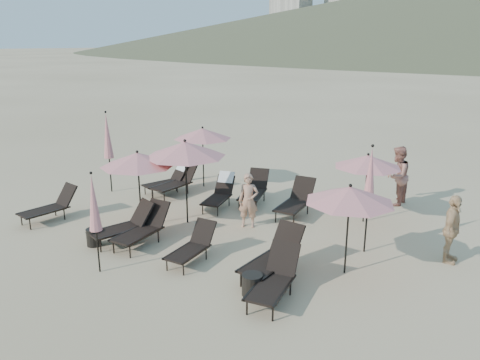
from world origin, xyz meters
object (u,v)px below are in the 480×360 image
Objects in this scene: umbrella_open_3 at (203,134)px; side_table_1 at (252,285)px; beachgoer_c at (452,229)px; lounger_10 at (296,200)px; umbrella_open_0 at (138,159)px; umbrella_open_1 at (185,149)px; lounger_1 at (124,225)px; side_table_0 at (94,237)px; beachgoer_b at (397,176)px; umbrella_closed_1 at (370,178)px; lounger_6 at (176,181)px; lounger_9 at (254,189)px; umbrella_open_4 at (368,161)px; lounger_0 at (51,206)px; umbrella_closed_2 at (107,136)px; lounger_2 at (143,227)px; umbrella_closed_0 at (94,203)px; lounger_8 at (220,192)px; beachgoer_a at (249,201)px; umbrella_open_2 at (350,195)px; lounger_4 at (274,256)px; lounger_5 at (274,278)px; lounger_7 at (170,178)px; lounger_3 at (192,246)px.

side_table_1 is (5.52, -5.45, -1.72)m from umbrella_open_3.
umbrella_open_3 is 1.33× the size of beachgoer_c.
umbrella_open_0 is at bearing -140.50° from lounger_10.
lounger_1 is at bearing -105.22° from umbrella_open_1.
side_table_0 is 0.24× the size of beachgoer_b.
side_table_0 is 0.27× the size of beachgoer_c.
lounger_1 is 0.66× the size of umbrella_closed_1.
side_table_0 is at bearing -72.38° from lounger_6.
lounger_9 is 4.07× the size of side_table_1.
umbrella_open_4 is at bearing 34.49° from umbrella_open_1.
umbrella_closed_2 is at bearing 110.24° from lounger_0.
beachgoer_c reaches higher than lounger_2.
umbrella_closed_0 is (3.74, -1.40, 1.20)m from lounger_0.
lounger_10 is 0.75× the size of umbrella_open_1.
lounger_8 is 1.10× the size of beachgoer_a.
umbrella_open_1 is 3.55m from umbrella_open_3.
umbrella_closed_0 reaches higher than umbrella_open_2.
side_table_0 is (-0.44, -0.65, -0.23)m from lounger_1.
lounger_8 is 0.93× the size of lounger_9.
lounger_4 reaches higher than lounger_6.
lounger_5 is at bearing -41.70° from umbrella_open_3.
umbrella_open_0 is 4.85× the size of side_table_0.
beachgoer_c reaches higher than lounger_0.
lounger_7 is 9.21m from beachgoer_c.
umbrella_closed_1 is (5.47, 2.84, 1.45)m from lounger_1.
lounger_7 is 2.53m from umbrella_closed_2.
lounger_4 is (1.96, 0.45, 0.08)m from lounger_3.
umbrella_open_0 is (-3.25, -3.20, 1.47)m from lounger_10.
lounger_6 is at bearing 76.78° from lounger_0.
beachgoer_c is (7.75, 4.06, 0.60)m from side_table_0.
lounger_2 is at bearing -69.36° from umbrella_open_3.
beachgoer_b is (8.65, 4.14, -1.02)m from umbrella_closed_2.
lounger_4 is 0.83× the size of umbrella_open_3.
lounger_8 reaches higher than side_table_1.
lounger_5 is at bearing -71.38° from lounger_9.
umbrella_open_4 is 0.87× the size of umbrella_closed_0.
umbrella_open_1 reaches higher than umbrella_closed_0.
side_table_1 is (3.73, -2.39, -1.95)m from umbrella_open_1.
lounger_5 is 1.14× the size of beachgoer_a.
lounger_9 is 0.75× the size of umbrella_open_1.
umbrella_open_0 reaches higher than beachgoer_c.
umbrella_closed_2 is (-4.11, 0.79, -0.20)m from umbrella_open_1.
lounger_3 is at bearing 9.34° from lounger_0.
umbrella_open_2 reaches higher than lounger_2.
umbrella_closed_2 reaches higher than lounger_3.
umbrella_closed_0 is (2.31, -5.27, 1.17)m from lounger_6.
umbrella_closed_0 reaches higher than side_table_0.
umbrella_open_3 is 6.01m from umbrella_open_4.
umbrella_open_1 is 5.44× the size of side_table_1.
lounger_5 is 0.62× the size of umbrella_closed_2.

